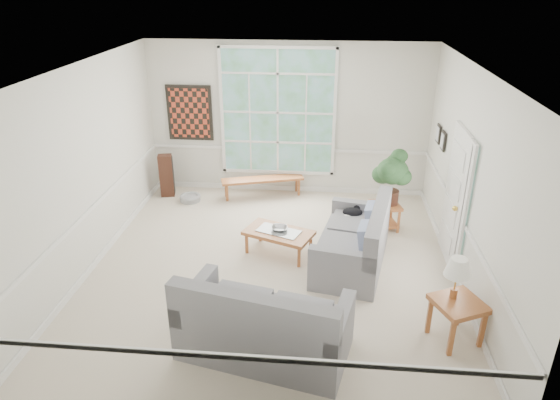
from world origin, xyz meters
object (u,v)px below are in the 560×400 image
object	(u,v)px
loveseat_front	(265,314)
end_table	(384,216)
coffee_table	(279,242)
loveseat_right	(352,236)
side_table	(456,320)

from	to	relation	value
loveseat_front	end_table	size ratio (longest dim) A/B	4.08
loveseat_front	coffee_table	xyz separation A→B (m)	(-0.05, 2.28, -0.33)
loveseat_right	end_table	bearing A→B (deg)	74.84
loveseat_front	side_table	world-z (taller)	loveseat_front
loveseat_front	coffee_table	bearing A→B (deg)	104.22
loveseat_right	coffee_table	xyz separation A→B (m)	(-1.14, 0.22, -0.30)
loveseat_right	end_table	size ratio (longest dim) A/B	3.85
coffee_table	end_table	world-z (taller)	end_table
loveseat_right	coffee_table	bearing A→B (deg)	-179.17
coffee_table	side_table	bearing A→B (deg)	-16.90
loveseat_front	side_table	distance (m)	2.34
loveseat_front	end_table	distance (m)	3.72
loveseat_right	end_table	world-z (taller)	loveseat_right
coffee_table	end_table	bearing A→B (deg)	51.62
coffee_table	loveseat_right	bearing A→B (deg)	10.90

